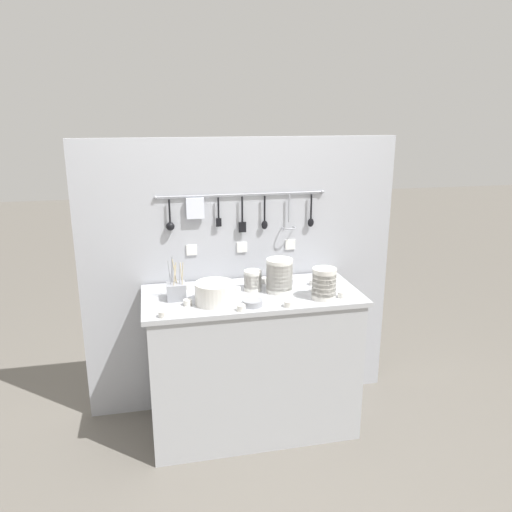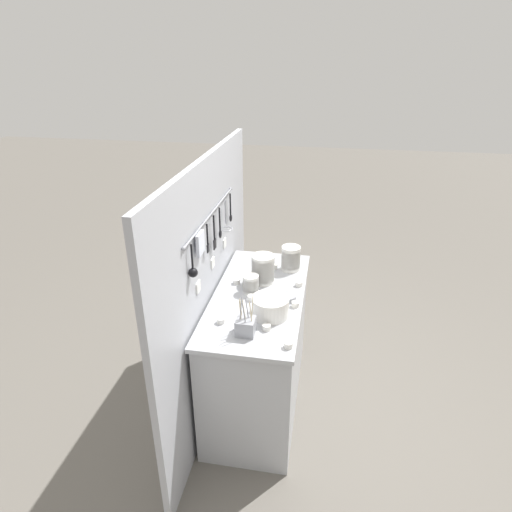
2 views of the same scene
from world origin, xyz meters
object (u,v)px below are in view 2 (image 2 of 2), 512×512
Objects in this scene: bowl_stack_tall_left at (291,258)px; bowl_stack_wide_centre at (264,269)px; plate_stack at (270,307)px; cup_mid_row at (221,320)px; cup_front_right at (295,304)px; cup_front_left at (299,284)px; bowl_stack_short_front at (251,284)px; cup_edge_far at (251,298)px; cutlery_caddy at (245,326)px; cup_centre at (274,267)px; steel_mixing_bowl at (287,297)px; cup_back_left at (259,264)px; cup_beside_plates at (288,345)px; cup_edge_near at (237,281)px; cup_by_caddy at (293,261)px; cup_back_right at (266,327)px.

bowl_stack_wide_centre reaches higher than bowl_stack_tall_left.
bowl_stack_tall_left is 0.81× the size of plate_stack.
bowl_stack_wide_centre is 4.13× the size of cup_mid_row.
bowl_stack_tall_left is 0.55m from cup_front_right.
bowl_stack_wide_centre is 0.28m from cup_front_left.
bowl_stack_tall_left is at bearing -31.50° from bowl_stack_short_front.
cup_edge_far is at bearing 84.63° from cup_front_right.
plate_stack is at bearing -28.79° from cutlery_caddy.
bowl_stack_wide_centre is at bearing 168.06° from cup_centre.
steel_mixing_bowl is at bearing -78.06° from cup_edge_far.
bowl_stack_tall_left reaches higher than cup_centre.
cup_front_right is 1.00× the size of cup_edge_far.
bowl_stack_wide_centre is 0.31m from steel_mixing_bowl.
cup_edge_far is at bearing 44.11° from plate_stack.
cup_centre is (-0.03, -0.13, 0.00)m from cup_back_left.
bowl_stack_tall_left is 1.48× the size of bowl_stack_short_front.
cup_edge_far is at bearing -24.78° from cup_mid_row.
cup_front_left is at bearing -138.11° from cup_centre.
cup_back_left is (1.00, 0.34, 0.00)m from cup_beside_plates.
cup_mid_row is (-0.51, -0.01, 0.00)m from cup_edge_near.
cup_mid_row is at bearing 173.06° from cup_back_left.
bowl_stack_wide_centre reaches higher than cup_centre.
bowl_stack_wide_centre is at bearing -22.45° from bowl_stack_short_front.
cup_by_caddy is 0.66m from cup_front_right.
cup_front_right is (0.13, -0.15, -0.05)m from plate_stack.
cup_back_left is (0.27, 0.34, 0.00)m from cup_front_left.
bowl_stack_short_front reaches higher than cup_beside_plates.
cutlery_caddy is at bearing 169.19° from cup_by_caddy.
bowl_stack_short_front is at bearing 148.50° from bowl_stack_tall_left.
cup_front_left and cup_edge_near have the same top height.
bowl_stack_tall_left reaches higher than cup_beside_plates.
cup_beside_plates is at bearing 180.00° from cup_front_right.
steel_mixing_bowl reaches higher than cup_edge_far.
cup_front_right is at bearing -170.65° from bowl_stack_tall_left.
cup_beside_plates is 1.00× the size of cup_back_right.
cup_back_right is 1.00× the size of cup_edge_far.
steel_mixing_bowl is 0.21m from cup_front_left.
cup_edge_far is (-0.05, 0.24, -0.00)m from steel_mixing_bowl.
bowl_stack_short_front is 2.50× the size of cup_beside_plates.
bowl_stack_tall_left is 0.14m from cup_by_caddy.
bowl_stack_short_front reaches higher than cup_back_left.
cutlery_caddy is at bearing -162.98° from cup_edge_near.
cup_front_left is 0.46m from cup_edge_near.
cup_back_right is (-0.16, 0.00, -0.05)m from plate_stack.
cup_beside_plates and cup_front_left have the same top height.
cutlery_caddy is (-0.49, -0.06, -0.01)m from bowl_stack_short_front.
cup_back_right is (-0.54, -0.30, 0.00)m from cup_edge_near.
cup_front_left is (0.20, -0.06, -0.00)m from steel_mixing_bowl.
cup_front_right is at bearing 0.00° from cup_beside_plates.
cup_beside_plates is (-0.74, -0.26, -0.09)m from bowl_stack_wide_centre.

